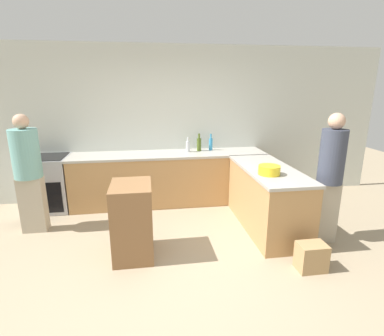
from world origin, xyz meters
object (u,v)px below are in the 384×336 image
(olive_oil_bottle, at_px, (199,144))
(person_at_peninsula, at_px, (330,174))
(person_by_range, at_px, (28,170))
(range_oven, at_px, (49,183))
(vinegar_bottle_clear, at_px, (188,146))
(dish_soap_bottle, at_px, (211,144))
(mixing_bowl, at_px, (269,170))
(paper_bag, at_px, (311,257))
(island_table, at_px, (133,220))

(olive_oil_bottle, height_order, person_at_peninsula, person_at_peninsula)
(olive_oil_bottle, distance_m, person_by_range, 2.70)
(range_oven, bearing_deg, vinegar_bottle_clear, 1.61)
(dish_soap_bottle, xyz_separation_m, vinegar_bottle_clear, (-0.43, -0.09, -0.02))
(person_at_peninsula, bearing_deg, dish_soap_bottle, 122.15)
(mixing_bowl, xyz_separation_m, olive_oil_bottle, (-0.65, 1.59, 0.06))
(range_oven, xyz_separation_m, person_at_peninsula, (3.92, -1.68, 0.48))
(range_oven, height_order, person_by_range, person_by_range)
(person_by_range, distance_m, paper_bag, 3.78)
(paper_bag, bearing_deg, mixing_bowl, 105.05)
(mixing_bowl, bearing_deg, person_at_peninsula, -16.70)
(mixing_bowl, xyz_separation_m, paper_bag, (0.22, -0.81, -0.80))
(olive_oil_bottle, relative_size, person_at_peninsula, 0.18)
(vinegar_bottle_clear, relative_size, person_at_peninsula, 0.15)
(range_oven, relative_size, island_table, 0.99)
(island_table, relative_size, mixing_bowl, 3.22)
(range_oven, bearing_deg, dish_soap_bottle, 3.18)
(paper_bag, bearing_deg, person_by_range, 156.45)
(person_by_range, height_order, paper_bag, person_by_range)
(mixing_bowl, bearing_deg, island_table, -173.64)
(range_oven, relative_size, person_by_range, 0.55)
(vinegar_bottle_clear, height_order, person_at_peninsula, person_at_peninsula)
(range_oven, bearing_deg, paper_bag, -33.67)
(dish_soap_bottle, xyz_separation_m, paper_bag, (0.65, -2.43, -0.85))
(vinegar_bottle_clear, xyz_separation_m, olive_oil_bottle, (0.21, 0.06, 0.02))
(island_table, height_order, mixing_bowl, mixing_bowl)
(person_by_range, bearing_deg, person_at_peninsula, -12.81)
(paper_bag, bearing_deg, vinegar_bottle_clear, 114.68)
(mixing_bowl, relative_size, paper_bag, 0.89)
(dish_soap_bottle, bearing_deg, olive_oil_bottle, -172.88)
(vinegar_bottle_clear, bearing_deg, mixing_bowl, -60.74)
(range_oven, distance_m, paper_bag, 4.12)
(island_table, bearing_deg, olive_oil_bottle, 58.05)
(island_table, relative_size, person_by_range, 0.55)
(island_table, height_order, person_by_range, person_by_range)
(mixing_bowl, height_order, olive_oil_bottle, olive_oil_bottle)
(person_by_range, bearing_deg, dish_soap_bottle, 19.04)
(mixing_bowl, distance_m, olive_oil_bottle, 1.72)
(person_by_range, bearing_deg, vinegar_bottle_clear, 20.34)
(island_table, height_order, olive_oil_bottle, olive_oil_bottle)
(olive_oil_bottle, xyz_separation_m, paper_bag, (0.87, -2.40, -0.86))
(paper_bag, bearing_deg, olive_oil_bottle, 109.85)
(island_table, height_order, paper_bag, island_table)
(dish_soap_bottle, distance_m, person_by_range, 2.91)
(island_table, bearing_deg, range_oven, 130.78)
(person_by_range, bearing_deg, paper_bag, -23.55)
(olive_oil_bottle, bearing_deg, dish_soap_bottle, 7.12)
(range_oven, relative_size, olive_oil_bottle, 2.95)
(range_oven, relative_size, vinegar_bottle_clear, 3.57)
(person_by_range, xyz_separation_m, paper_bag, (3.40, -1.48, -0.74))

